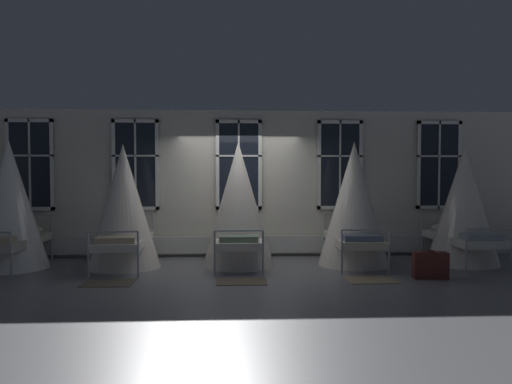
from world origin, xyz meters
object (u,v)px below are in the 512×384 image
at_px(cot_first, 10,206).
at_px(suitcase_dark, 430,265).
at_px(cot_second, 124,208).
at_px(cot_fourth, 354,206).
at_px(cot_fifth, 463,208).
at_px(cot_third, 238,206).

xyz_separation_m(cot_first, suitcase_dark, (7.31, -1.25, -0.91)).
xyz_separation_m(cot_second, cot_fourth, (4.29, 0.02, 0.03)).
xyz_separation_m(cot_second, cot_fifth, (6.41, 0.02, -0.02)).
bearing_deg(cot_fifth, suitcase_dark, 136.97).
bearing_deg(cot_first, cot_second, -90.17).
bearing_deg(cot_third, cot_fifth, -89.75).
height_order(cot_fourth, suitcase_dark, cot_fourth).
bearing_deg(cot_first, cot_third, -89.54).
xyz_separation_m(cot_second, cot_third, (2.11, 0.04, 0.02)).
bearing_deg(cot_second, cot_fifth, -91.03).
xyz_separation_m(cot_first, cot_fifth, (8.45, 0.02, -0.06)).
bearing_deg(cot_first, cot_fourth, -89.85).
bearing_deg(cot_fourth, cot_fifth, -88.52).
relative_size(cot_fourth, suitcase_dark, 4.06).
xyz_separation_m(cot_first, cot_second, (2.04, -0.01, -0.04)).
xyz_separation_m(cot_second, suitcase_dark, (5.26, -1.25, -0.87)).
bearing_deg(suitcase_dark, cot_second, 170.56).
bearing_deg(cot_first, suitcase_dark, -99.77).
height_order(cot_third, suitcase_dark, cot_third).
distance_m(cot_first, cot_third, 4.16).
distance_m(cot_third, cot_fifth, 4.30).
bearing_deg(cot_second, suitcase_dark, -104.58).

